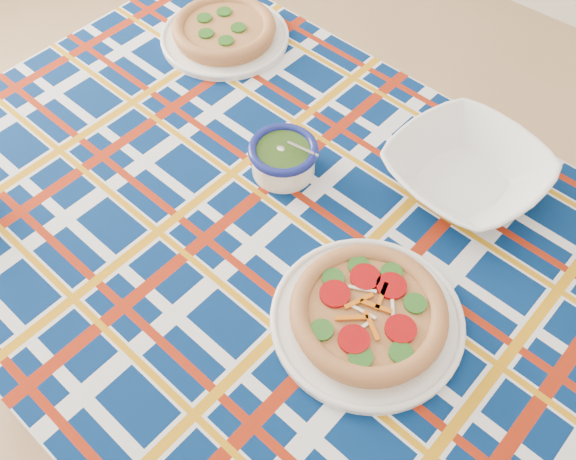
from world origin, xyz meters
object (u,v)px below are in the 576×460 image
Objects in this scene: main_focaccia_plate at (369,313)px; serving_bowl at (466,171)px; dining_table at (301,276)px; pesto_bowl at (283,156)px.

main_focaccia_plate is 1.15× the size of serving_bowl.
dining_table is 5.77× the size of serving_bowl.
pesto_bowl is at bearing -145.83° from serving_bowl.
pesto_bowl is 0.47× the size of serving_bowl.
dining_table is 12.22× the size of pesto_bowl.
main_focaccia_plate is at bearing -27.64° from pesto_bowl.
main_focaccia_plate is 2.43× the size of pesto_bowl.
dining_table is at bearing 166.85° from main_focaccia_plate.
dining_table is 5.03× the size of main_focaccia_plate.
main_focaccia_plate is at bearing -84.79° from serving_bowl.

